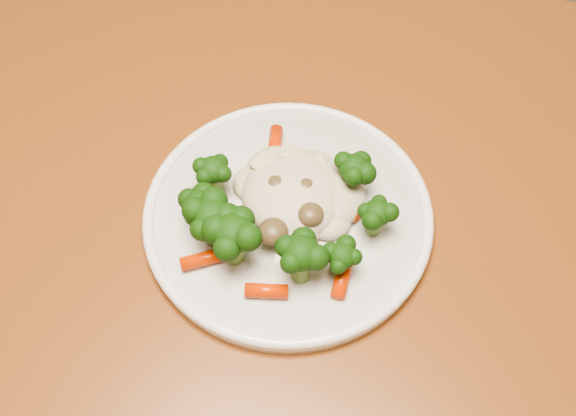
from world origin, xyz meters
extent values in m
cube|color=brown|center=(-0.07, 0.16, 0.73)|extent=(1.34, 0.99, 0.04)
cylinder|color=white|center=(-0.01, 0.24, 0.76)|extent=(0.25, 0.25, 0.01)
ellipsoid|color=beige|center=(-0.01, 0.25, 0.78)|extent=(0.11, 0.09, 0.04)
ellipsoid|color=black|center=(-0.07, 0.20, 0.78)|extent=(0.05, 0.05, 0.04)
ellipsoid|color=black|center=(-0.04, 0.18, 0.79)|extent=(0.05, 0.05, 0.05)
ellipsoid|color=black|center=(0.02, 0.19, 0.78)|extent=(0.05, 0.05, 0.04)
ellipsoid|color=black|center=(0.05, 0.20, 0.78)|extent=(0.04, 0.04, 0.03)
ellipsoid|color=black|center=(0.06, 0.25, 0.78)|extent=(0.04, 0.04, 0.03)
ellipsoid|color=black|center=(0.03, 0.28, 0.78)|extent=(0.04, 0.04, 0.04)
ellipsoid|color=black|center=(-0.08, 0.23, 0.78)|extent=(0.04, 0.04, 0.04)
ellipsoid|color=black|center=(-0.06, 0.19, 0.79)|extent=(0.05, 0.05, 0.05)
cylinder|color=#E93A05|center=(-0.05, 0.29, 0.77)|extent=(0.03, 0.04, 0.01)
cylinder|color=#E93A05|center=(-0.01, 0.28, 0.77)|extent=(0.03, 0.04, 0.01)
cylinder|color=#E93A05|center=(0.02, 0.26, 0.77)|extent=(0.05, 0.03, 0.01)
cylinder|color=#E93A05|center=(-0.08, 0.22, 0.77)|extent=(0.02, 0.04, 0.01)
cylinder|color=#E93A05|center=(-0.05, 0.17, 0.77)|extent=(0.04, 0.04, 0.01)
cylinder|color=#E93A05|center=(0.00, 0.16, 0.77)|extent=(0.04, 0.02, 0.01)
cylinder|color=#E93A05|center=(0.05, 0.19, 0.77)|extent=(0.02, 0.04, 0.01)
ellipsoid|color=brown|center=(-0.01, 0.25, 0.78)|extent=(0.02, 0.02, 0.02)
ellipsoid|color=brown|center=(0.01, 0.23, 0.78)|extent=(0.02, 0.02, 0.02)
ellipsoid|color=brown|center=(-0.03, 0.25, 0.78)|extent=(0.02, 0.02, 0.02)
ellipsoid|color=brown|center=(-0.01, 0.20, 0.78)|extent=(0.03, 0.03, 0.02)
cube|color=beige|center=(-0.02, 0.28, 0.78)|extent=(0.02, 0.02, 0.01)
cube|color=beige|center=(0.00, 0.28, 0.78)|extent=(0.02, 0.02, 0.01)
cube|color=beige|center=(-0.05, 0.26, 0.78)|extent=(0.02, 0.02, 0.01)
cube|color=beige|center=(-0.03, 0.28, 0.78)|extent=(0.02, 0.02, 0.01)
camera|label=1|loc=(0.12, -0.07, 1.28)|focal=45.00mm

